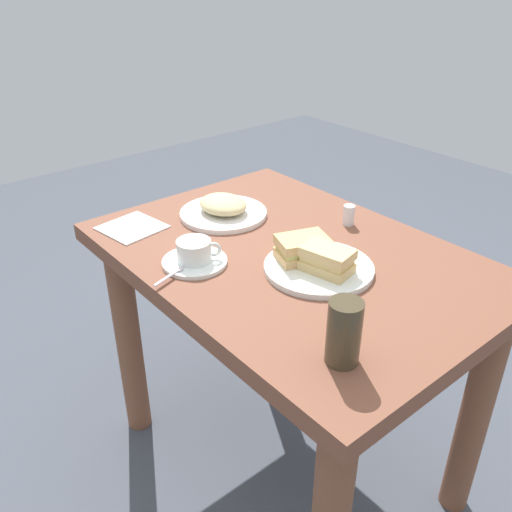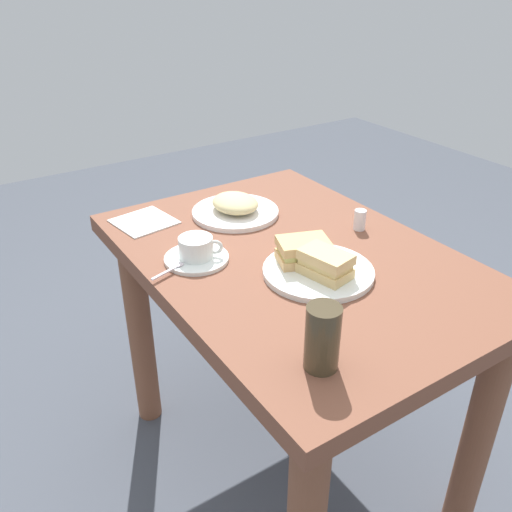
# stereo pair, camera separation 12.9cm
# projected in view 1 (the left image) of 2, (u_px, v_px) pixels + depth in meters

# --- Properties ---
(ground_plane) EXTENTS (6.00, 6.00, 0.00)m
(ground_plane) POSITION_uv_depth(u_px,v_px,m) (284.00, 458.00, 1.73)
(ground_plane) COLOR #474C56
(dining_table) EXTENTS (1.02, 0.71, 0.75)m
(dining_table) POSITION_uv_depth(u_px,v_px,m) (290.00, 302.00, 1.44)
(dining_table) COLOR brown
(dining_table) RESTS_ON ground_plane
(sandwich_plate) EXTENTS (0.26, 0.26, 0.01)m
(sandwich_plate) POSITION_uv_depth(u_px,v_px,m) (319.00, 268.00, 1.29)
(sandwich_plate) COLOR white
(sandwich_plate) RESTS_ON dining_table
(sandwich_front) EXTENTS (0.13, 0.10, 0.06)m
(sandwich_front) POSITION_uv_depth(u_px,v_px,m) (327.00, 260.00, 1.25)
(sandwich_front) COLOR #DDBA76
(sandwich_front) RESTS_ON sandwich_plate
(sandwich_back) EXTENTS (0.12, 0.14, 0.06)m
(sandwich_back) POSITION_uv_depth(u_px,v_px,m) (302.00, 248.00, 1.30)
(sandwich_back) COLOR #E1B071
(sandwich_back) RESTS_ON sandwich_plate
(coffee_saucer) EXTENTS (0.16, 0.16, 0.01)m
(coffee_saucer) POSITION_uv_depth(u_px,v_px,m) (195.00, 262.00, 1.32)
(coffee_saucer) COLOR white
(coffee_saucer) RESTS_ON dining_table
(coffee_cup) EXTENTS (0.08, 0.10, 0.05)m
(coffee_cup) POSITION_uv_depth(u_px,v_px,m) (195.00, 250.00, 1.30)
(coffee_cup) COLOR white
(coffee_cup) RESTS_ON coffee_saucer
(spoon) EXTENTS (0.04, 0.10, 0.01)m
(spoon) POSITION_uv_depth(u_px,v_px,m) (174.00, 273.00, 1.26)
(spoon) COLOR silver
(spoon) RESTS_ON coffee_saucer
(side_plate) EXTENTS (0.25, 0.25, 0.01)m
(side_plate) POSITION_uv_depth(u_px,v_px,m) (224.00, 213.00, 1.56)
(side_plate) COLOR white
(side_plate) RESTS_ON dining_table
(side_food_pile) EXTENTS (0.15, 0.12, 0.04)m
(side_food_pile) POSITION_uv_depth(u_px,v_px,m) (223.00, 204.00, 1.55)
(side_food_pile) COLOR #CEBC82
(side_food_pile) RESTS_ON side_plate
(napkin) EXTENTS (0.17, 0.17, 0.00)m
(napkin) POSITION_uv_depth(u_px,v_px,m) (132.00, 227.00, 1.49)
(napkin) COLOR white
(napkin) RESTS_ON dining_table
(salt_shaker) EXTENTS (0.03, 0.03, 0.06)m
(salt_shaker) POSITION_uv_depth(u_px,v_px,m) (349.00, 215.00, 1.50)
(salt_shaker) COLOR silver
(salt_shaker) RESTS_ON dining_table
(drinking_glass) EXTENTS (0.06, 0.06, 0.13)m
(drinking_glass) POSITION_uv_depth(u_px,v_px,m) (344.00, 332.00, 0.98)
(drinking_glass) COLOR #443926
(drinking_glass) RESTS_ON dining_table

